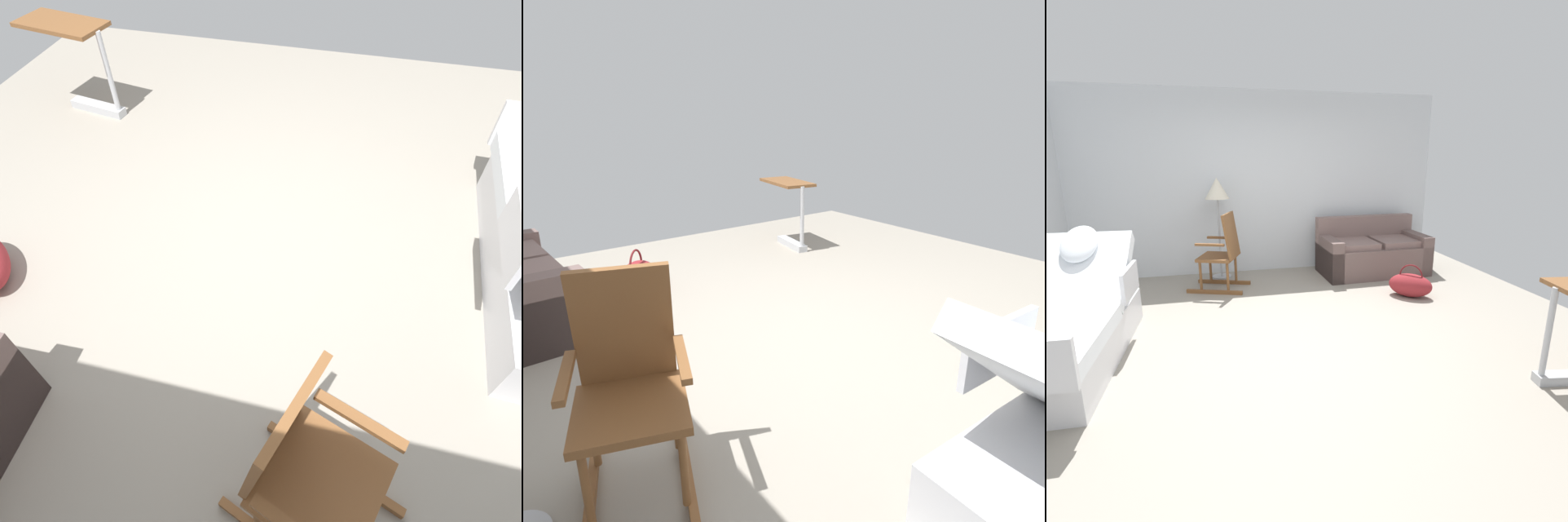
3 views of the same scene
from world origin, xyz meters
TOP-DOWN VIEW (x-y plane):
  - ground_plane at (0.00, 0.00)m, footprint 6.76×6.76m
  - rocking_chair at (-0.61, 1.62)m, footprint 0.87×0.70m
  - overbed_table at (2.10, -1.42)m, footprint 0.87×0.53m
  - duffel_bag at (1.73, 0.75)m, footprint 0.63×0.61m

SIDE VIEW (x-z plane):
  - ground_plane at x=0.00m, z-range 0.00..0.00m
  - duffel_bag at x=1.73m, z-range -0.06..0.37m
  - rocking_chair at x=-0.61m, z-range -0.02..1.03m
  - overbed_table at x=2.10m, z-range 0.11..0.95m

